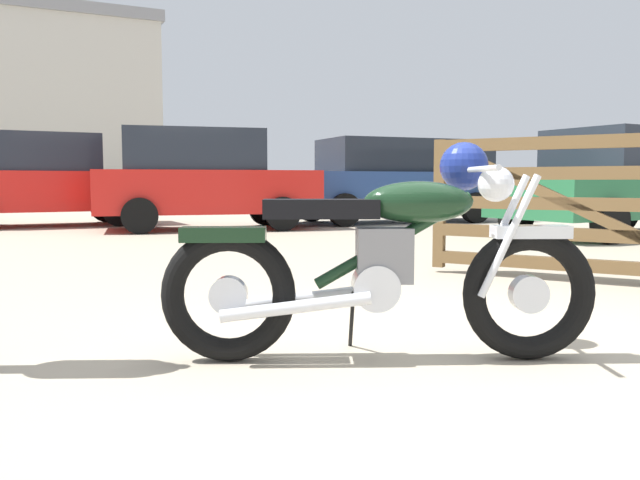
{
  "coord_description": "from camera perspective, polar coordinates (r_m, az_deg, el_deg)",
  "views": [
    {
      "loc": [
        -2.02,
        -2.66,
        0.86
      ],
      "look_at": [
        -0.25,
        0.88,
        0.5
      ],
      "focal_mm": 36.61,
      "sensor_mm": 36.0,
      "label": 1
    }
  ],
  "objects": [
    {
      "name": "red_hatchback_near",
      "position": [
        13.79,
        -23.12,
        4.95
      ],
      "size": [
        3.91,
        1.85,
        1.78
      ],
      "rotation": [
        0.0,
        0.0,
        0.01
      ],
      "color": "black",
      "rests_on": "ground_plane"
    },
    {
      "name": "white_estate_far",
      "position": [
        14.0,
        6.72,
        5.42
      ],
      "size": [
        4.83,
        2.25,
        1.74
      ],
      "rotation": [
        0.0,
        0.0,
        3.06
      ],
      "color": "black",
      "rests_on": "ground_plane"
    },
    {
      "name": "timber_gate",
      "position": [
        5.89,
        23.96,
        3.18
      ],
      "size": [
        1.46,
        2.22,
        1.6
      ],
      "rotation": [
        0.0,
        0.0,
        2.13
      ],
      "color": "brown",
      "rests_on": "ground_plane"
    },
    {
      "name": "ground_plane",
      "position": [
        3.45,
        10.41,
        -9.36
      ],
      "size": [
        80.0,
        80.0,
        0.0
      ],
      "primitive_type": "plane",
      "color": "tan"
    },
    {
      "name": "blue_hatchback_right",
      "position": [
        11.41,
        24.7,
        4.54
      ],
      "size": [
        4.28,
        2.09,
        1.67
      ],
      "rotation": [
        0.0,
        0.0,
        0.05
      ],
      "color": "black",
      "rests_on": "ground_plane"
    },
    {
      "name": "vintage_motorcycle",
      "position": [
        3.14,
        6.17,
        -1.59
      ],
      "size": [
        1.93,
        0.98,
        1.07
      ],
      "rotation": [
        0.0,
        0.0,
        -0.44
      ],
      "color": "black",
      "rests_on": "ground_plane"
    },
    {
      "name": "silver_sedan_mid",
      "position": [
        11.96,
        -10.21,
        5.32
      ],
      "size": [
        4.14,
        2.36,
        1.78
      ],
      "rotation": [
        0.0,
        0.0,
        -0.19
      ],
      "color": "black",
      "rests_on": "ground_plane"
    }
  ]
}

